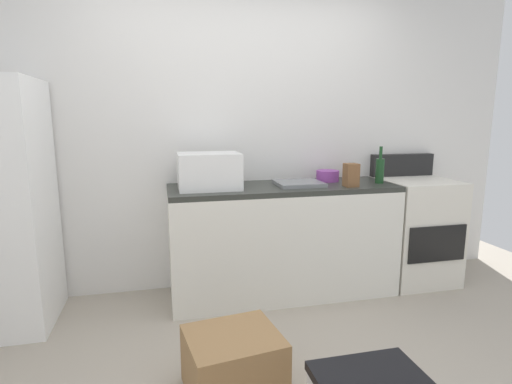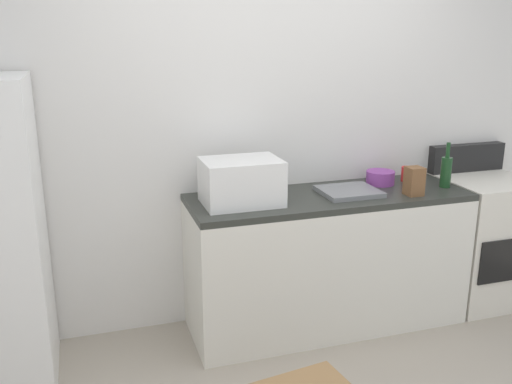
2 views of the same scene
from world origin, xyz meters
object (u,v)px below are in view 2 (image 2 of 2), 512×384
at_px(coffee_mug, 407,174).
at_px(mixing_bowl, 380,178).
at_px(stove_oven, 482,238).
at_px(wine_bottle, 446,171).
at_px(microwave, 241,182).
at_px(knife_block, 414,181).

xyz_separation_m(coffee_mug, mixing_bowl, (-0.21, -0.01, -0.00)).
bearing_deg(stove_oven, wine_bottle, -169.40).
bearing_deg(wine_bottle, stove_oven, 10.60).
bearing_deg(coffee_mug, microwave, -172.79).
bearing_deg(mixing_bowl, knife_block, -77.45).
relative_size(microwave, knife_block, 2.56).
height_order(stove_oven, microwave, microwave).
distance_m(stove_oven, wine_bottle, 0.69).
distance_m(stove_oven, coffee_mug, 0.76).
xyz_separation_m(stove_oven, wine_bottle, (-0.42, -0.08, 0.54)).
distance_m(microwave, wine_bottle, 1.39).
xyz_separation_m(microwave, knife_block, (1.08, -0.16, -0.05)).
height_order(coffee_mug, mixing_bowl, coffee_mug).
bearing_deg(mixing_bowl, stove_oven, -8.57).
bearing_deg(wine_bottle, mixing_bowl, 152.02).
relative_size(stove_oven, knife_block, 6.11).
bearing_deg(knife_block, stove_oven, 13.87).
relative_size(wine_bottle, coffee_mug, 3.00).
relative_size(wine_bottle, knife_block, 1.67).
xyz_separation_m(knife_block, mixing_bowl, (-0.07, 0.30, -0.04)).
bearing_deg(microwave, mixing_bowl, 7.96).
relative_size(wine_bottle, mixing_bowl, 1.58).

